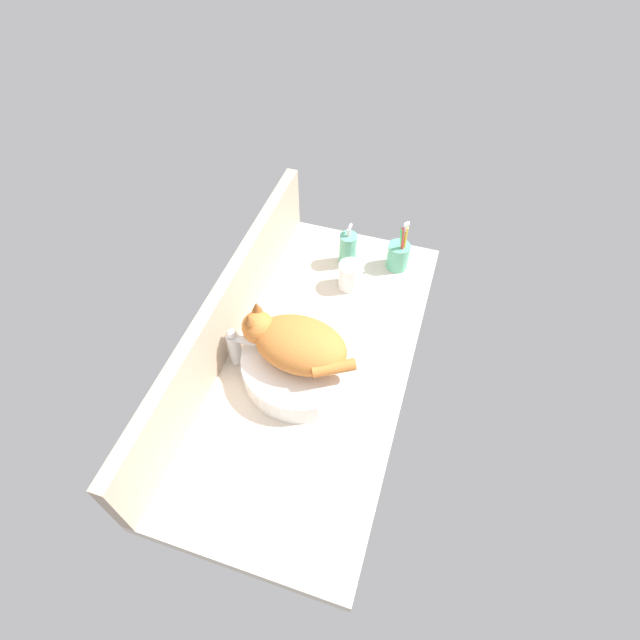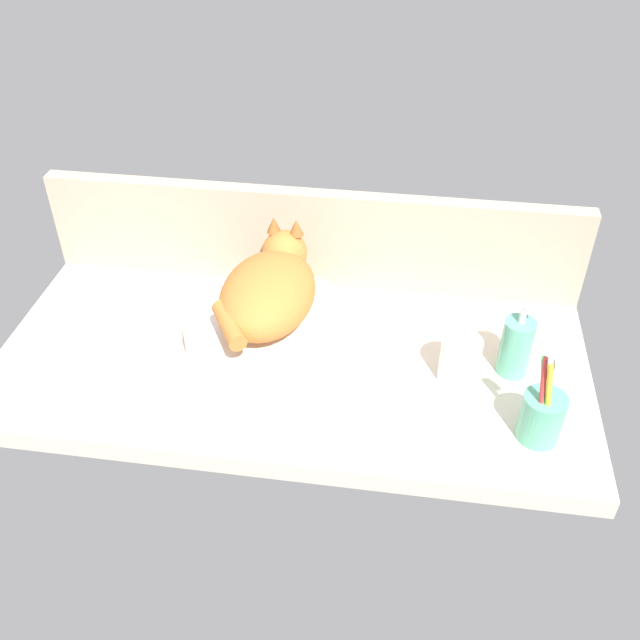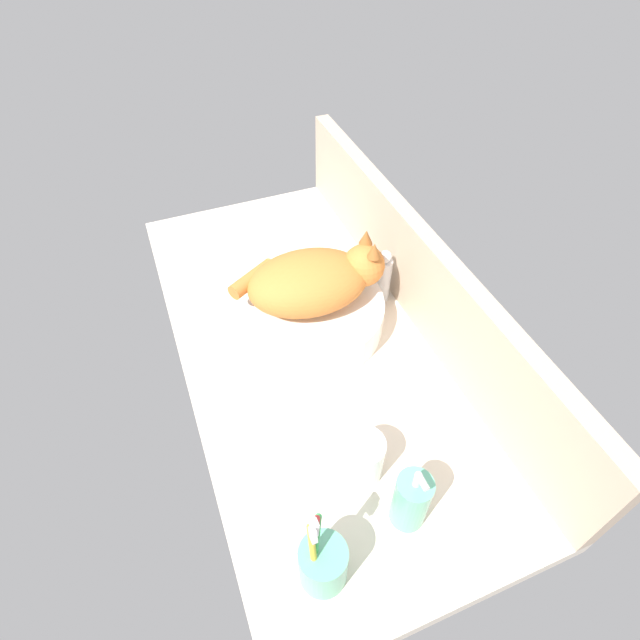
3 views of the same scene
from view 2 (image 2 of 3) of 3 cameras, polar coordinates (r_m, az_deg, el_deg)
ground_plane at (r=137.42cm, az=-2.26°, el=-3.39°), size 111.59×53.51×4.00cm
backsplash_panel at (r=149.56cm, az=-0.70°, el=6.58°), size 111.59×3.60×21.40cm
sink_basin at (r=135.77cm, az=-4.02°, el=-1.01°), size 32.10×32.10×7.08cm
cat at (r=131.16cm, az=-4.07°, el=2.51°), size 18.88×32.10×14.00cm
faucet at (r=147.47cm, az=-3.43°, el=4.43°), size 3.93×11.86×13.60cm
soap_dispenser at (r=133.50cm, az=15.41°, el=-2.06°), size 5.72×5.72×14.77cm
toothbrush_cup at (r=122.88cm, az=17.33°, el=-7.30°), size 7.16×7.16×18.71cm
water_glass at (r=130.86cm, az=11.08°, el=-3.37°), size 7.35×7.35×8.97cm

